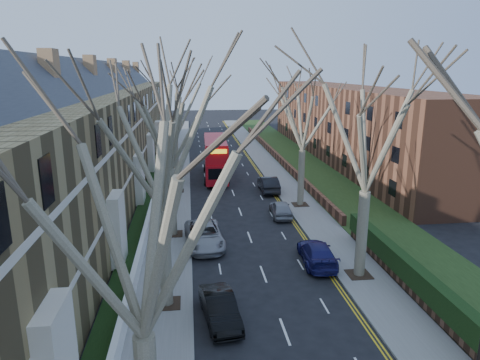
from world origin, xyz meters
name	(u,v)px	position (x,y,z in m)	size (l,w,h in m)	color
pavement_left	(177,168)	(-6.00, 39.00, 0.06)	(3.00, 102.00, 0.12)	slate
pavement_right	(269,165)	(6.00, 39.00, 0.06)	(3.00, 102.00, 0.12)	slate
terrace_left	(99,136)	(-13.65, 31.00, 5.53)	(9.70, 78.00, 13.60)	olive
flats_right	(345,123)	(17.46, 43.00, 4.98)	(13.97, 54.00, 10.00)	brown
wall_hedge_right	(450,312)	(7.70, 2.00, 1.12)	(0.70, 24.00, 1.80)	#4F3322
front_wall_left	(159,180)	(-7.65, 31.00, 0.62)	(0.30, 78.00, 1.00)	white
grass_verge_right	(303,164)	(10.50, 39.00, 0.15)	(6.00, 102.00, 0.06)	#1E3312
tree_left_near	(135,201)	(-5.70, -4.00, 8.93)	(9.80, 9.80, 13.73)	brown
tree_left_mid	(159,126)	(-5.70, 6.00, 9.56)	(10.50, 10.50, 14.71)	brown
tree_left_far	(168,113)	(-5.70, 16.00, 9.24)	(10.15, 10.15, 14.22)	brown
tree_left_dist	(173,98)	(-5.70, 28.00, 9.56)	(10.50, 10.50, 14.71)	brown
tree_right_mid	(371,119)	(5.70, 8.00, 9.56)	(10.50, 10.50, 14.71)	brown
tree_right_far	(304,105)	(5.70, 22.00, 9.24)	(10.15, 10.15, 14.22)	brown
double_decker_bus	(215,159)	(-1.35, 33.59, 2.20)	(2.93, 10.72, 4.47)	#B40C15
car_left_mid	(220,308)	(-3.02, 4.27, 0.70)	(1.48, 4.26, 1.40)	black
car_left_far	(204,235)	(-3.43, 13.86, 0.77)	(2.56, 5.55, 1.54)	gray
car_right_near	(317,253)	(3.70, 10.11, 0.71)	(1.98, 4.86, 1.41)	navy
car_right_mid	(281,209)	(3.30, 19.38, 0.69)	(1.63, 4.06, 1.38)	gray
car_right_far	(268,184)	(3.67, 27.14, 0.79)	(1.68, 4.81, 1.59)	black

